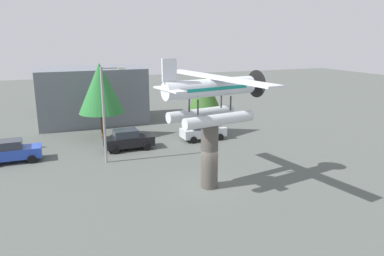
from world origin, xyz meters
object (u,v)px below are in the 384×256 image
Objects in this scene: car_near_blue at (11,151)px; car_far_silver at (203,130)px; tree_east at (100,88)px; display_pedestal at (209,155)px; streetlight_primary at (106,108)px; floatplane_monument at (212,95)px; car_mid_black at (128,140)px; storefront_building at (91,95)px; tree_center_back at (204,94)px.

car_near_blue is 1.00× the size of car_far_silver.
tree_east is (7.61, 4.23, 3.95)m from car_near_blue.
streetlight_primary reaches higher than display_pedestal.
tree_east is (-4.75, 14.31, -1.17)m from floatplane_monument.
streetlight_primary is (-5.37, 7.28, -1.70)m from floatplane_monument.
car_mid_black is 1.00× the size of car_far_silver.
display_pedestal is 0.42× the size of floatplane_monument.
floatplane_monument reaches higher than car_near_blue.
car_near_blue is 1.00× the size of car_mid_black.
car_mid_black is (-3.13, 9.98, -1.29)m from display_pedestal.
car_far_silver is 10.30m from tree_east.
car_near_blue is at bearing -122.54° from storefront_building.
floatplane_monument is at bearing -53.61° from streetlight_primary.
storefront_building is (0.60, 14.70, -1.25)m from streetlight_primary.
display_pedestal is at bearing -72.59° from car_mid_black.
car_near_blue is 16.30m from car_far_silver.
display_pedestal is 13.17m from tree_center_back.
tree_center_back is (4.80, 12.04, -1.96)m from floatplane_monument.
streetlight_primary is at bearing -92.32° from storefront_building.
display_pedestal is 1.03× the size of car_far_silver.
storefront_building is 13.83m from tree_center_back.
car_near_blue is at bearing -178.75° from car_far_silver.
streetlight_primary reaches higher than tree_east.
streetlight_primary is (7.00, -2.80, 3.42)m from car_near_blue.
storefront_building is at bearing 127.01° from car_far_silver.
car_near_blue is 9.56m from tree_east.
floatplane_monument is 1.46× the size of tree_east.
display_pedestal is 9.24m from streetlight_primary.
car_near_blue is (-12.36, 10.08, -5.12)m from floatplane_monument.
tree_east reaches higher than car_near_blue.
display_pedestal is at bearing -111.24° from car_far_silver.
car_mid_black is at bearing -82.84° from storefront_building.
floatplane_monument is 0.91× the size of storefront_building.
storefront_building reaches higher than display_pedestal.
tree_center_back is (9.55, -2.26, -0.78)m from tree_east.
car_near_blue is 8.28m from streetlight_primary.
tree_center_back is (0.86, 1.61, 3.17)m from car_far_silver.
streetlight_primary is (-2.11, -2.68, 3.42)m from car_mid_black.
storefront_building is 7.87m from tree_east.
floatplane_monument reaches higher than tree_east.
floatplane_monument is 13.11m from tree_center_back.
floatplane_monument is at bearing -71.88° from car_mid_black.
tree_east is (-4.62, 14.33, 2.67)m from display_pedestal.
storefront_building is at bearing 133.92° from tree_center_back.
tree_east is (0.02, -7.67, 1.78)m from storefront_building.
streetlight_primary reaches higher than storefront_building.
tree_east is at bearing 108.93° from car_mid_black.
tree_east is 1.17× the size of tree_center_back.
display_pedestal is 22.50m from storefront_building.
floatplane_monument reaches higher than storefront_building.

